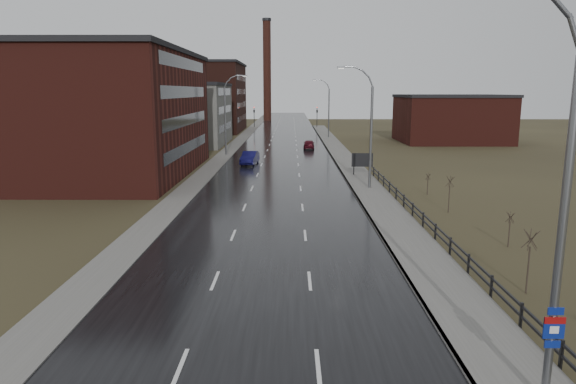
{
  "coord_description": "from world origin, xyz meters",
  "views": [
    {
      "loc": [
        1.39,
        -11.57,
        9.09
      ],
      "look_at": [
        1.21,
        19.35,
        3.0
      ],
      "focal_mm": 32.0,
      "sensor_mm": 36.0,
      "label": 1
    }
  ],
  "objects_px": {
    "streetlight_main": "(553,205)",
    "car_far": "(309,144)",
    "car_near": "(250,158)",
    "billboard": "(362,161)"
  },
  "relations": [
    {
      "from": "streetlight_main",
      "to": "car_near",
      "type": "relative_size",
      "value": 2.46
    },
    {
      "from": "billboard",
      "to": "car_far",
      "type": "xyz_separation_m",
      "value": [
        -4.84,
        26.7,
        -0.97
      ]
    },
    {
      "from": "billboard",
      "to": "car_near",
      "type": "height_order",
      "value": "billboard"
    },
    {
      "from": "billboard",
      "to": "car_far",
      "type": "distance_m",
      "value": 27.15
    },
    {
      "from": "streetlight_main",
      "to": "car_far",
      "type": "bearing_deg",
      "value": 93.53
    },
    {
      "from": "car_near",
      "to": "car_far",
      "type": "relative_size",
      "value": 1.14
    },
    {
      "from": "streetlight_main",
      "to": "billboard",
      "type": "distance_m",
      "value": 41.77
    },
    {
      "from": "streetlight_main",
      "to": "car_near",
      "type": "xyz_separation_m",
      "value": [
        -12.27,
        50.52,
        -5.25
      ]
    },
    {
      "from": "car_far",
      "to": "billboard",
      "type": "bearing_deg",
      "value": 102.8
    },
    {
      "from": "car_near",
      "to": "car_far",
      "type": "distance_m",
      "value": 19.47
    }
  ]
}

